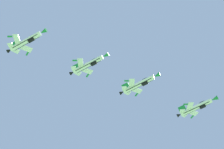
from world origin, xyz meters
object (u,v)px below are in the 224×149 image
object	(u,v)px
fighter_jet_left_outer	(26,41)
fighter_jet_lead	(197,107)
fighter_jet_left_wing	(139,84)
fighter_jet_right_wing	(89,64)

from	to	relation	value
fighter_jet_left_outer	fighter_jet_lead	bearing A→B (deg)	140.34
fighter_jet_lead	fighter_jet_left_wing	world-z (taller)	fighter_jet_left_wing
fighter_jet_left_outer	fighter_jet_right_wing	bearing A→B (deg)	142.59
fighter_jet_lead	fighter_jet_left_wing	distance (m)	22.91
fighter_jet_right_wing	fighter_jet_left_outer	distance (m)	23.00
fighter_jet_left_wing	fighter_jet_right_wing	bearing A→B (deg)	-43.00
fighter_jet_lead	fighter_jet_left_outer	xyz separation A→B (m)	(-54.02, -35.82, 1.85)
fighter_jet_left_wing	fighter_jet_right_wing	world-z (taller)	fighter_jet_right_wing
fighter_jet_left_wing	fighter_jet_left_outer	bearing A→B (deg)	-39.96
fighter_jet_lead	fighter_jet_left_outer	bearing A→B (deg)	-39.66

